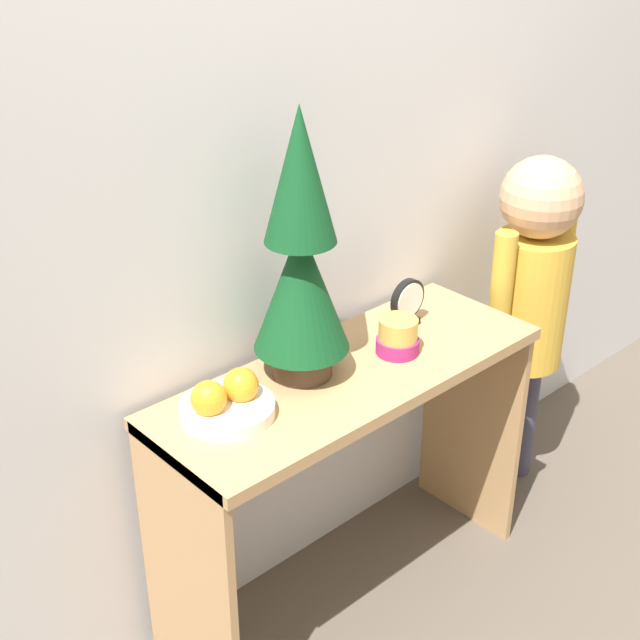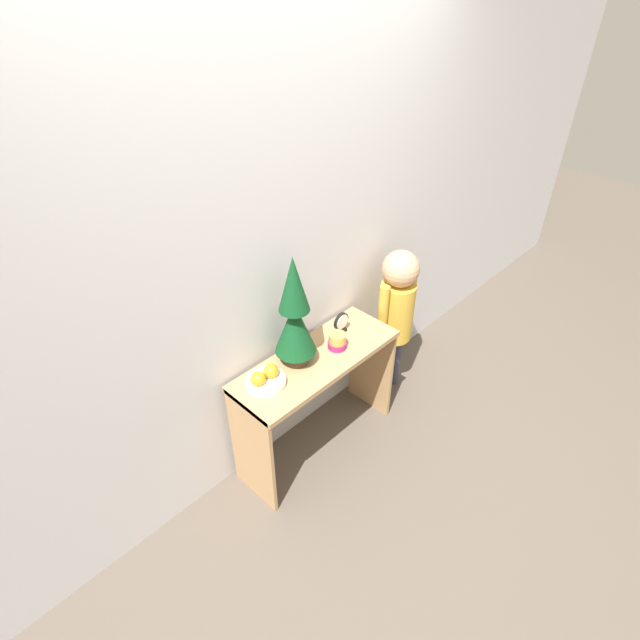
{
  "view_description": "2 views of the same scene",
  "coord_description": "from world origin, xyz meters",
  "px_view_note": "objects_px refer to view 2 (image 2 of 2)",
  "views": [
    {
      "loc": [
        -1.25,
        -1.08,
        1.75
      ],
      "look_at": [
        -0.07,
        0.21,
        0.84
      ],
      "focal_mm": 50.0,
      "sensor_mm": 36.0,
      "label": 1
    },
    {
      "loc": [
        -1.45,
        -1.25,
        2.42
      ],
      "look_at": [
        0.03,
        0.19,
        0.92
      ],
      "focal_mm": 28.0,
      "sensor_mm": 36.0,
      "label": 2
    }
  ],
  "objects_px": {
    "child_figure": "(397,305)",
    "singing_bowl": "(337,341)",
    "desk_clock": "(341,323)",
    "fruit_bowl": "(265,379)",
    "mini_tree": "(294,315)"
  },
  "relations": [
    {
      "from": "singing_bowl",
      "to": "desk_clock",
      "type": "relative_size",
      "value": 0.83
    },
    {
      "from": "mini_tree",
      "to": "desk_clock",
      "type": "bearing_deg",
      "value": -0.4
    },
    {
      "from": "fruit_bowl",
      "to": "singing_bowl",
      "type": "xyz_separation_m",
      "value": [
        0.46,
        -0.06,
        0.01
      ]
    },
    {
      "from": "singing_bowl",
      "to": "fruit_bowl",
      "type": "bearing_deg",
      "value": 172.43
    },
    {
      "from": "mini_tree",
      "to": "singing_bowl",
      "type": "height_order",
      "value": "mini_tree"
    },
    {
      "from": "fruit_bowl",
      "to": "desk_clock",
      "type": "bearing_deg",
      "value": 1.73
    },
    {
      "from": "fruit_bowl",
      "to": "singing_bowl",
      "type": "bearing_deg",
      "value": -7.57
    },
    {
      "from": "desk_clock",
      "to": "child_figure",
      "type": "distance_m",
      "value": 0.47
    },
    {
      "from": "mini_tree",
      "to": "desk_clock",
      "type": "height_order",
      "value": "mini_tree"
    },
    {
      "from": "desk_clock",
      "to": "fruit_bowl",
      "type": "bearing_deg",
      "value": -178.27
    },
    {
      "from": "fruit_bowl",
      "to": "child_figure",
      "type": "distance_m",
      "value": 1.05
    },
    {
      "from": "mini_tree",
      "to": "fruit_bowl",
      "type": "bearing_deg",
      "value": -175.04
    },
    {
      "from": "child_figure",
      "to": "singing_bowl",
      "type": "bearing_deg",
      "value": -177.13
    },
    {
      "from": "desk_clock",
      "to": "child_figure",
      "type": "relative_size",
      "value": 0.12
    },
    {
      "from": "fruit_bowl",
      "to": "desk_clock",
      "type": "xyz_separation_m",
      "value": [
        0.58,
        0.02,
        0.03
      ]
    }
  ]
}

